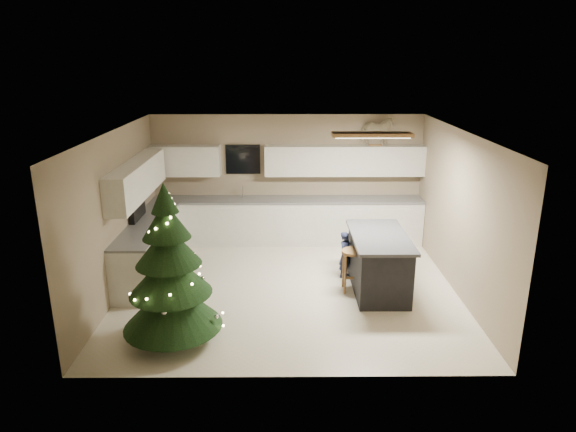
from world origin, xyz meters
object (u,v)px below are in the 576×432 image
object	(u,v)px
island	(378,262)
toddler	(345,255)
rocking_horse	(376,130)
christmas_tree	(170,278)
bar_stool	(353,260)

from	to	relation	value
island	toddler	bearing A→B (deg)	133.78
island	rocking_horse	xyz separation A→B (m)	(0.28, 2.38, 1.82)
christmas_tree	bar_stool	bearing A→B (deg)	29.71
bar_stool	rocking_horse	xyz separation A→B (m)	(0.71, 2.43, 1.77)
bar_stool	rocking_horse	size ratio (longest dim) A/B	0.98
bar_stool	island	bearing A→B (deg)	6.07
island	rocking_horse	distance (m)	3.01
christmas_tree	rocking_horse	size ratio (longest dim) A/B	3.07
bar_stool	christmas_tree	xyz separation A→B (m)	(-2.63, -1.50, 0.38)
island	bar_stool	size ratio (longest dim) A/B	2.41
island	christmas_tree	bearing A→B (deg)	-153.19
bar_stool	rocking_horse	bearing A→B (deg)	73.62
bar_stool	rocking_horse	world-z (taller)	rocking_horse
island	bar_stool	distance (m)	0.43
island	christmas_tree	world-z (taller)	christmas_tree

